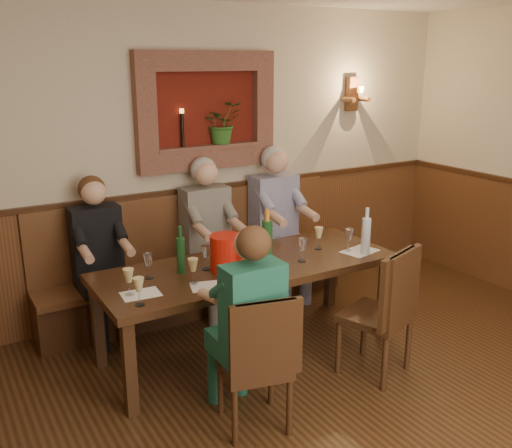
{
  "coord_description": "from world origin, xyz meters",
  "views": [
    {
      "loc": [
        -2.11,
        -1.81,
        2.3
      ],
      "look_at": [
        0.1,
        1.9,
        1.05
      ],
      "focal_mm": 40.0,
      "sensor_mm": 36.0,
      "label": 1
    }
  ],
  "objects_px": {
    "person_bench_right": "(279,236)",
    "wine_bottle_green_b": "(181,254)",
    "chair_near_right": "(377,337)",
    "water_bottle": "(366,235)",
    "chair_near_left": "(255,388)",
    "wine_bottle_green_a": "(267,242)",
    "person_bench_left": "(102,274)",
    "dining_table": "(248,273)",
    "person_chair_front": "(246,341)",
    "bench": "(199,276)",
    "spittoon_bucket": "(226,253)",
    "person_bench_mid": "(210,250)"
  },
  "relations": [
    {
      "from": "person_bench_right",
      "to": "wine_bottle_green_b",
      "type": "distance_m",
      "value": 1.57
    },
    {
      "from": "chair_near_right",
      "to": "water_bottle",
      "type": "xyz_separation_m",
      "value": [
        0.29,
        0.5,
        0.62
      ]
    },
    {
      "from": "chair_near_left",
      "to": "person_bench_right",
      "type": "bearing_deg",
      "value": 66.18
    },
    {
      "from": "wine_bottle_green_a",
      "to": "wine_bottle_green_b",
      "type": "relative_size",
      "value": 1.22
    },
    {
      "from": "person_bench_left",
      "to": "wine_bottle_green_a",
      "type": "xyz_separation_m",
      "value": [
        1.06,
        -0.93,
        0.36
      ]
    },
    {
      "from": "dining_table",
      "to": "person_chair_front",
      "type": "xyz_separation_m",
      "value": [
        -0.47,
        -0.78,
        -0.12
      ]
    },
    {
      "from": "bench",
      "to": "water_bottle",
      "type": "distance_m",
      "value": 1.66
    },
    {
      "from": "person_bench_left",
      "to": "water_bottle",
      "type": "height_order",
      "value": "person_bench_left"
    },
    {
      "from": "person_bench_right",
      "to": "water_bottle",
      "type": "distance_m",
      "value": 1.17
    },
    {
      "from": "wine_bottle_green_a",
      "to": "person_bench_left",
      "type": "bearing_deg",
      "value": 138.67
    },
    {
      "from": "person_bench_right",
      "to": "wine_bottle_green_a",
      "type": "distance_m",
      "value": 1.21
    },
    {
      "from": "bench",
      "to": "person_bench_right",
      "type": "relative_size",
      "value": 2.0
    },
    {
      "from": "dining_table",
      "to": "person_bench_right",
      "type": "xyz_separation_m",
      "value": [
        0.83,
        0.84,
        -0.05
      ]
    },
    {
      "from": "wine_bottle_green_a",
      "to": "wine_bottle_green_b",
      "type": "distance_m",
      "value": 0.68
    },
    {
      "from": "chair_near_left",
      "to": "chair_near_right",
      "type": "bearing_deg",
      "value": 18.32
    },
    {
      "from": "dining_table",
      "to": "person_chair_front",
      "type": "bearing_deg",
      "value": -121.01
    },
    {
      "from": "chair_near_left",
      "to": "wine_bottle_green_b",
      "type": "height_order",
      "value": "wine_bottle_green_b"
    },
    {
      "from": "person_bench_left",
      "to": "spittoon_bucket",
      "type": "distance_m",
      "value": 1.18
    },
    {
      "from": "water_bottle",
      "to": "dining_table",
      "type": "bearing_deg",
      "value": 163.09
    },
    {
      "from": "dining_table",
      "to": "person_bench_left",
      "type": "distance_m",
      "value": 1.26
    },
    {
      "from": "spittoon_bucket",
      "to": "chair_near_left",
      "type": "bearing_deg",
      "value": -106.64
    },
    {
      "from": "water_bottle",
      "to": "chair_near_left",
      "type": "bearing_deg",
      "value": -156.85
    },
    {
      "from": "chair_near_right",
      "to": "water_bottle",
      "type": "height_order",
      "value": "water_bottle"
    },
    {
      "from": "person_bench_mid",
      "to": "wine_bottle_green_b",
      "type": "relative_size",
      "value": 3.98
    },
    {
      "from": "chair_near_right",
      "to": "person_bench_left",
      "type": "height_order",
      "value": "person_bench_left"
    },
    {
      "from": "dining_table",
      "to": "water_bottle",
      "type": "distance_m",
      "value": 1.02
    },
    {
      "from": "chair_near_right",
      "to": "water_bottle",
      "type": "distance_m",
      "value": 0.85
    },
    {
      "from": "dining_table",
      "to": "wine_bottle_green_a",
      "type": "relative_size",
      "value": 5.37
    },
    {
      "from": "person_bench_left",
      "to": "chair_near_right",
      "type": "bearing_deg",
      "value": -45.68
    },
    {
      "from": "person_chair_front",
      "to": "wine_bottle_green_b",
      "type": "height_order",
      "value": "person_chair_front"
    },
    {
      "from": "chair_near_right",
      "to": "person_bench_right",
      "type": "xyz_separation_m",
      "value": [
        0.17,
        1.63,
        0.33
      ]
    },
    {
      "from": "person_chair_front",
      "to": "spittoon_bucket",
      "type": "distance_m",
      "value": 0.84
    },
    {
      "from": "spittoon_bucket",
      "to": "person_bench_right",
      "type": "bearing_deg",
      "value": 40.19
    },
    {
      "from": "person_chair_front",
      "to": "wine_bottle_green_b",
      "type": "relative_size",
      "value": 3.69
    },
    {
      "from": "spittoon_bucket",
      "to": "water_bottle",
      "type": "height_order",
      "value": "water_bottle"
    },
    {
      "from": "chair_near_left",
      "to": "wine_bottle_green_b",
      "type": "relative_size",
      "value": 2.56
    },
    {
      "from": "chair_near_left",
      "to": "person_bench_right",
      "type": "distance_m",
      "value": 2.19
    },
    {
      "from": "person_bench_right",
      "to": "person_chair_front",
      "type": "xyz_separation_m",
      "value": [
        -1.3,
        -1.61,
        -0.07
      ]
    },
    {
      "from": "person_bench_right",
      "to": "spittoon_bucket",
      "type": "distance_m",
      "value": 1.4
    },
    {
      "from": "chair_near_right",
      "to": "wine_bottle_green_b",
      "type": "height_order",
      "value": "wine_bottle_green_b"
    },
    {
      "from": "person_bench_left",
      "to": "wine_bottle_green_b",
      "type": "bearing_deg",
      "value": -61.61
    },
    {
      "from": "person_bench_left",
      "to": "wine_bottle_green_a",
      "type": "height_order",
      "value": "person_bench_left"
    },
    {
      "from": "person_bench_left",
      "to": "wine_bottle_green_b",
      "type": "xyz_separation_m",
      "value": [
        0.4,
        -0.75,
        0.32
      ]
    },
    {
      "from": "dining_table",
      "to": "wine_bottle_green_b",
      "type": "bearing_deg",
      "value": 170.44
    },
    {
      "from": "chair_near_left",
      "to": "wine_bottle_green_b",
      "type": "xyz_separation_m",
      "value": [
        -0.06,
        0.99,
        0.63
      ]
    },
    {
      "from": "chair_near_right",
      "to": "wine_bottle_green_b",
      "type": "relative_size",
      "value": 2.76
    },
    {
      "from": "bench",
      "to": "wine_bottle_green_a",
      "type": "bearing_deg",
      "value": -83.48
    },
    {
      "from": "wine_bottle_green_a",
      "to": "water_bottle",
      "type": "distance_m",
      "value": 0.86
    },
    {
      "from": "wine_bottle_green_b",
      "to": "water_bottle",
      "type": "height_order",
      "value": "water_bottle"
    },
    {
      "from": "wine_bottle_green_b",
      "to": "chair_near_left",
      "type": "bearing_deg",
      "value": -86.56
    }
  ]
}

